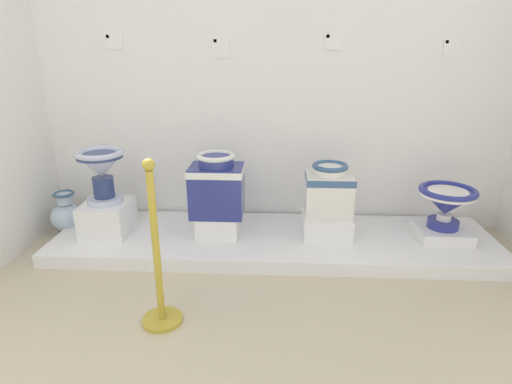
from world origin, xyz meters
TOP-DOWN VIEW (x-y plane):
  - wall_back at (1.89, 2.59)m, footprint 3.98×0.06m
  - display_platform at (1.89, 2.11)m, footprint 3.33×0.87m
  - plinth_block_slender_white at (0.61, 2.08)m, footprint 0.34×0.37m
  - antique_toilet_slender_white at (0.61, 2.08)m, footprint 0.35×0.35m
  - plinth_block_broad_patterned at (1.46, 2.11)m, footprint 0.31×0.28m
  - antique_toilet_broad_patterned at (1.46, 2.11)m, footprint 0.40×0.30m
  - plinth_block_central_ornate at (2.29, 2.13)m, footprint 0.36×0.32m
  - antique_toilet_central_ornate at (2.29, 2.13)m, footprint 0.35×0.28m
  - plinth_block_pale_glazed at (3.15, 2.13)m, footprint 0.37×0.35m
  - antique_toilet_pale_glazed at (3.15, 2.13)m, footprint 0.41×0.41m
  - info_placard_first at (0.62, 2.56)m, footprint 0.14×0.01m
  - info_placard_second at (1.46, 2.56)m, footprint 0.13×0.01m
  - info_placard_third at (2.31, 2.56)m, footprint 0.12×0.01m
  - info_placard_fourth at (3.19, 2.56)m, footprint 0.11×0.01m
  - decorative_vase_companion at (0.20, 2.25)m, footprint 0.26×0.26m
  - stanchion_post_near_left at (1.28, 1.15)m, footprint 0.22×0.22m

SIDE VIEW (x-z plane):
  - display_platform at x=1.89m, z-range 0.00..0.10m
  - plinth_block_pale_glazed at x=3.15m, z-range 0.10..0.18m
  - decorative_vase_companion at x=0.20m, z-range -0.02..0.34m
  - plinth_block_broad_patterned at x=1.46m, z-range 0.10..0.26m
  - plinth_block_central_ornate at x=2.29m, z-range 0.10..0.27m
  - plinth_block_slender_white at x=0.61m, z-range 0.10..0.35m
  - stanchion_post_near_left at x=1.28m, z-range -0.16..0.78m
  - antique_toilet_pale_glazed at x=3.15m, z-range 0.24..0.55m
  - antique_toilet_central_ornate at x=2.29m, z-range 0.27..0.67m
  - antique_toilet_broad_patterned at x=1.46m, z-range 0.26..0.74m
  - antique_toilet_slender_white at x=0.61m, z-range 0.42..0.82m
  - info_placard_second at x=1.46m, z-range 1.38..1.54m
  - info_placard_fourth at x=3.19m, z-range 1.40..1.52m
  - info_placard_third at x=2.31m, z-range 1.44..1.56m
  - wall_back at x=1.89m, z-range 0.00..3.01m
  - info_placard_first at x=0.62m, z-range 1.45..1.56m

